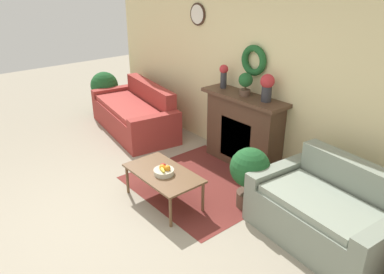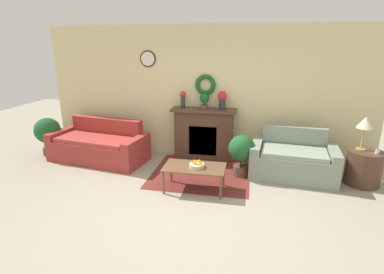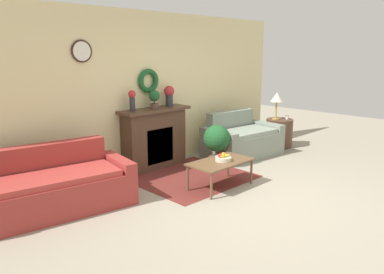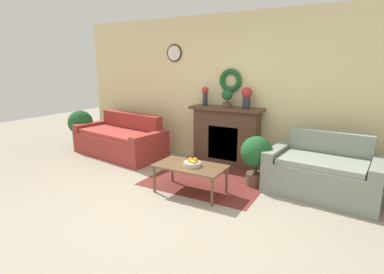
{
  "view_description": "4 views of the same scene",
  "coord_description": "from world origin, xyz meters",
  "px_view_note": "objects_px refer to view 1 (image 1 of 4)",
  "views": [
    {
      "loc": [
        3.32,
        -1.46,
        2.64
      ],
      "look_at": [
        -0.06,
        1.36,
        0.68
      ],
      "focal_mm": 35.0,
      "sensor_mm": 36.0,
      "label": 1
    },
    {
      "loc": [
        0.89,
        -3.62,
        2.32
      ],
      "look_at": [
        -0.08,
        1.33,
        0.75
      ],
      "focal_mm": 28.0,
      "sensor_mm": 36.0,
      "label": 2
    },
    {
      "loc": [
        -4.03,
        -2.76,
        2.03
      ],
      "look_at": [
        -0.12,
        1.23,
        0.75
      ],
      "focal_mm": 35.0,
      "sensor_mm": 36.0,
      "label": 3
    },
    {
      "loc": [
        2.05,
        -2.7,
        1.78
      ],
      "look_at": [
        -0.21,
        1.34,
        0.68
      ],
      "focal_mm": 28.0,
      "sensor_mm": 36.0,
      "label": 4
    }
  ],
  "objects_px": {
    "fruit_bowl": "(164,170)",
    "potted_plant_floor_by_loveseat": "(250,172)",
    "potted_plant_floor_by_couch": "(105,88)",
    "vase_on_mantel_right": "(267,86)",
    "couch_left": "(135,114)",
    "coffee_table": "(163,175)",
    "potted_plant_on_mantel": "(246,82)",
    "fireplace": "(243,130)",
    "loveseat_right": "(325,213)",
    "vase_on_mantel_left": "(224,74)"
  },
  "relations": [
    {
      "from": "vase_on_mantel_left",
      "to": "potted_plant_floor_by_couch",
      "type": "bearing_deg",
      "value": -170.61
    },
    {
      "from": "couch_left",
      "to": "loveseat_right",
      "type": "distance_m",
      "value": 3.84
    },
    {
      "from": "vase_on_mantel_left",
      "to": "potted_plant_on_mantel",
      "type": "xyz_separation_m",
      "value": [
        0.45,
        -0.02,
        -0.02
      ]
    },
    {
      "from": "coffee_table",
      "to": "fruit_bowl",
      "type": "relative_size",
      "value": 4.07
    },
    {
      "from": "couch_left",
      "to": "potted_plant_floor_by_loveseat",
      "type": "distance_m",
      "value": 2.93
    },
    {
      "from": "fruit_bowl",
      "to": "vase_on_mantel_left",
      "type": "xyz_separation_m",
      "value": [
        -0.56,
        1.5,
        0.81
      ]
    },
    {
      "from": "coffee_table",
      "to": "potted_plant_floor_by_couch",
      "type": "relative_size",
      "value": 1.21
    },
    {
      "from": "potted_plant_floor_by_loveseat",
      "to": "potted_plant_floor_by_couch",
      "type": "bearing_deg",
      "value": 176.12
    },
    {
      "from": "fruit_bowl",
      "to": "potted_plant_floor_by_loveseat",
      "type": "bearing_deg",
      "value": 47.3
    },
    {
      "from": "loveseat_right",
      "to": "vase_on_mantel_right",
      "type": "distance_m",
      "value": 1.78
    },
    {
      "from": "potted_plant_floor_by_loveseat",
      "to": "potted_plant_on_mantel",
      "type": "bearing_deg",
      "value": 137.6
    },
    {
      "from": "couch_left",
      "to": "fruit_bowl",
      "type": "xyz_separation_m",
      "value": [
        2.22,
        -0.97,
        0.16
      ]
    },
    {
      "from": "loveseat_right",
      "to": "potted_plant_floor_by_couch",
      "type": "bearing_deg",
      "value": -175.46
    },
    {
      "from": "fruit_bowl",
      "to": "coffee_table",
      "type": "bearing_deg",
      "value": 159.09
    },
    {
      "from": "coffee_table",
      "to": "potted_plant_on_mantel",
      "type": "height_order",
      "value": "potted_plant_on_mantel"
    },
    {
      "from": "coffee_table",
      "to": "fruit_bowl",
      "type": "height_order",
      "value": "fruit_bowl"
    },
    {
      "from": "potted_plant_on_mantel",
      "to": "fireplace",
      "type": "bearing_deg",
      "value": 107.49
    },
    {
      "from": "loveseat_right",
      "to": "vase_on_mantel_right",
      "type": "height_order",
      "value": "vase_on_mantel_right"
    },
    {
      "from": "fireplace",
      "to": "potted_plant_on_mantel",
      "type": "height_order",
      "value": "potted_plant_on_mantel"
    },
    {
      "from": "potted_plant_floor_by_couch",
      "to": "vase_on_mantel_right",
      "type": "bearing_deg",
      "value": 7.36
    },
    {
      "from": "couch_left",
      "to": "coffee_table",
      "type": "relative_size",
      "value": 2.08
    },
    {
      "from": "coffee_table",
      "to": "potted_plant_floor_by_couch",
      "type": "distance_m",
      "value": 3.54
    },
    {
      "from": "fireplace",
      "to": "potted_plant_on_mantel",
      "type": "distance_m",
      "value": 0.71
    },
    {
      "from": "coffee_table",
      "to": "fruit_bowl",
      "type": "bearing_deg",
      "value": -20.91
    },
    {
      "from": "fireplace",
      "to": "coffee_table",
      "type": "relative_size",
      "value": 1.33
    },
    {
      "from": "vase_on_mantel_right",
      "to": "potted_plant_floor_by_loveseat",
      "type": "distance_m",
      "value": 1.19
    },
    {
      "from": "couch_left",
      "to": "loveseat_right",
      "type": "relative_size",
      "value": 1.33
    },
    {
      "from": "loveseat_right",
      "to": "vase_on_mantel_left",
      "type": "height_order",
      "value": "vase_on_mantel_left"
    },
    {
      "from": "couch_left",
      "to": "vase_on_mantel_left",
      "type": "distance_m",
      "value": 1.99
    },
    {
      "from": "vase_on_mantel_right",
      "to": "potted_plant_on_mantel",
      "type": "bearing_deg",
      "value": -176.78
    },
    {
      "from": "fruit_bowl",
      "to": "vase_on_mantel_left",
      "type": "bearing_deg",
      "value": 110.5
    },
    {
      "from": "fruit_bowl",
      "to": "vase_on_mantel_left",
      "type": "relative_size",
      "value": 0.71
    },
    {
      "from": "fireplace",
      "to": "vase_on_mantel_right",
      "type": "xyz_separation_m",
      "value": [
        0.36,
        0.01,
        0.74
      ]
    },
    {
      "from": "potted_plant_on_mantel",
      "to": "vase_on_mantel_left",
      "type": "bearing_deg",
      "value": 177.44
    },
    {
      "from": "loveseat_right",
      "to": "vase_on_mantel_right",
      "type": "xyz_separation_m",
      "value": [
        -1.37,
        0.59,
        0.97
      ]
    },
    {
      "from": "coffee_table",
      "to": "potted_plant_floor_by_couch",
      "type": "height_order",
      "value": "potted_plant_floor_by_couch"
    },
    {
      "from": "fireplace",
      "to": "loveseat_right",
      "type": "bearing_deg",
      "value": -18.5
    },
    {
      "from": "coffee_table",
      "to": "potted_plant_on_mantel",
      "type": "bearing_deg",
      "value": 92.92
    },
    {
      "from": "potted_plant_on_mantel",
      "to": "potted_plant_floor_by_loveseat",
      "type": "height_order",
      "value": "potted_plant_on_mantel"
    },
    {
      "from": "coffee_table",
      "to": "vase_on_mantel_left",
      "type": "bearing_deg",
      "value": 109.35
    },
    {
      "from": "fireplace",
      "to": "potted_plant_floor_by_couch",
      "type": "distance_m",
      "value": 3.35
    },
    {
      "from": "fireplace",
      "to": "couch_left",
      "type": "distance_m",
      "value": 2.18
    },
    {
      "from": "loveseat_right",
      "to": "coffee_table",
      "type": "xyz_separation_m",
      "value": [
        -1.65,
        -0.9,
        0.06
      ]
    },
    {
      "from": "coffee_table",
      "to": "vase_on_mantel_right",
      "type": "distance_m",
      "value": 1.76
    },
    {
      "from": "vase_on_mantel_left",
      "to": "vase_on_mantel_right",
      "type": "relative_size",
      "value": 0.94
    },
    {
      "from": "vase_on_mantel_left",
      "to": "vase_on_mantel_right",
      "type": "xyz_separation_m",
      "value": [
        0.8,
        0.0,
        0.01
      ]
    },
    {
      "from": "vase_on_mantel_right",
      "to": "potted_plant_floor_by_loveseat",
      "type": "height_order",
      "value": "vase_on_mantel_right"
    },
    {
      "from": "couch_left",
      "to": "vase_on_mantel_right",
      "type": "height_order",
      "value": "vase_on_mantel_right"
    },
    {
      "from": "coffee_table",
      "to": "potted_plant_floor_by_loveseat",
      "type": "xyz_separation_m",
      "value": [
        0.73,
        0.73,
        0.1
      ]
    },
    {
      "from": "potted_plant_floor_by_couch",
      "to": "potted_plant_floor_by_loveseat",
      "type": "height_order",
      "value": "potted_plant_floor_by_couch"
    }
  ]
}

